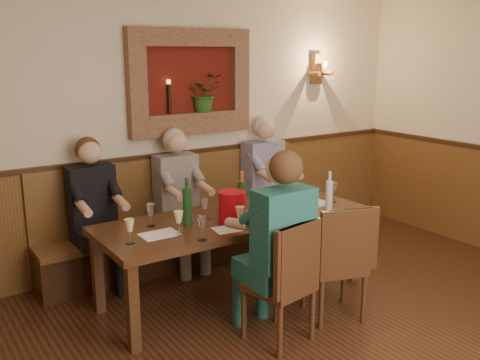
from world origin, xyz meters
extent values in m
cube|color=beige|center=(0.00, 3.00, 1.40)|extent=(6.00, 0.04, 2.80)
cube|color=brown|center=(0.00, 2.98, 0.55)|extent=(6.00, 0.04, 1.10)
cube|color=#381E0F|center=(0.00, 2.98, 1.12)|extent=(6.02, 0.06, 0.05)
cube|color=#59140C|center=(0.20, 2.98, 1.85)|extent=(1.00, 0.02, 0.70)
cube|color=#94654B|center=(0.20, 2.94, 2.29)|extent=(1.36, 0.12, 0.18)
cube|color=#94654B|center=(0.20, 2.94, 1.41)|extent=(1.36, 0.12, 0.18)
cube|color=#94654B|center=(-0.39, 2.94, 1.85)|extent=(0.18, 0.12, 0.70)
cube|color=#94654B|center=(0.79, 2.94, 1.85)|extent=(0.18, 0.12, 0.70)
cube|color=#94654B|center=(0.20, 2.94, 1.52)|extent=(1.00, 0.14, 0.04)
imported|color=#25501B|center=(0.35, 2.94, 1.74)|extent=(0.35, 0.30, 0.39)
cylinder|color=black|center=(-0.05, 2.94, 1.69)|extent=(0.03, 0.03, 0.30)
cylinder|color=#FFBF59|center=(-0.05, 2.94, 1.86)|extent=(0.04, 0.04, 0.04)
cube|color=brown|center=(1.90, 2.95, 1.95)|extent=(0.12, 0.08, 0.35)
cylinder|color=brown|center=(1.80, 2.88, 1.90)|extent=(0.05, 0.18, 0.05)
cylinder|color=brown|center=(2.00, 2.88, 1.90)|extent=(0.05, 0.18, 0.05)
cylinder|color=#FFBF59|center=(1.90, 2.82, 2.00)|extent=(0.06, 0.06, 0.06)
cube|color=#3B1C11|center=(0.00, 1.85, 0.72)|extent=(2.40, 0.90, 0.06)
cube|color=#3B1C11|center=(-1.12, 1.48, 0.34)|extent=(0.08, 0.08, 0.69)
cube|color=#3B1C11|center=(1.12, 1.48, 0.34)|extent=(0.08, 0.08, 0.69)
cube|color=#3B1C11|center=(-1.12, 2.22, 0.34)|extent=(0.08, 0.08, 0.69)
cube|color=#3B1C11|center=(1.12, 2.22, 0.34)|extent=(0.08, 0.08, 0.69)
cube|color=#381E0F|center=(0.00, 2.76, 0.20)|extent=(3.00, 0.40, 0.40)
cube|color=brown|center=(0.00, 2.76, 0.42)|extent=(3.00, 0.45, 0.06)
cube|color=brown|center=(0.00, 2.95, 0.78)|extent=(3.00, 0.06, 0.66)
cube|color=#3B1C11|center=(-0.14, 1.03, 0.21)|extent=(0.48, 0.48, 0.41)
cube|color=#3B1C11|center=(-0.14, 1.03, 0.44)|extent=(0.50, 0.50, 0.05)
cube|color=#3B1C11|center=(-0.11, 0.83, 0.72)|extent=(0.43, 0.12, 0.51)
cube|color=#3B1C11|center=(0.48, 1.08, 0.21)|extent=(0.52, 0.52, 0.41)
cube|color=#3B1C11|center=(0.48, 1.08, 0.44)|extent=(0.55, 0.55, 0.05)
cube|color=#3B1C11|center=(0.41, 0.89, 0.72)|extent=(0.42, 0.18, 0.51)
cube|color=black|center=(-0.95, 2.61, 0.23)|extent=(0.41, 0.43, 0.45)
cube|color=black|center=(-0.95, 2.78, 0.88)|extent=(0.41, 0.22, 0.54)
sphere|color=#D8A384|center=(-0.95, 2.74, 1.28)|extent=(0.21, 0.21, 0.21)
sphere|color=#4C2D19|center=(-0.95, 2.79, 1.30)|extent=(0.23, 0.23, 0.23)
cube|color=#605C58|center=(-0.08, 2.61, 0.23)|extent=(0.42, 0.44, 0.45)
cube|color=#605C58|center=(-0.08, 2.78, 0.88)|extent=(0.42, 0.22, 0.55)
sphere|color=#D8A384|center=(-0.08, 2.74, 1.29)|extent=(0.21, 0.21, 0.21)
sphere|color=#B2B2B2|center=(-0.08, 2.79, 1.31)|extent=(0.23, 0.23, 0.23)
cube|color=navy|center=(1.00, 2.60, 0.23)|extent=(0.44, 0.46, 0.45)
cube|color=navy|center=(1.00, 2.78, 0.91)|extent=(0.44, 0.23, 0.58)
sphere|color=#D8A384|center=(1.00, 2.74, 1.33)|extent=(0.22, 0.22, 0.22)
sphere|color=#B2B2B2|center=(1.00, 2.79, 1.35)|extent=(0.24, 0.24, 0.24)
cube|color=#194657|center=(-0.14, 1.16, 0.23)|extent=(0.45, 0.47, 0.45)
cube|color=#194657|center=(-0.14, 0.98, 0.91)|extent=(0.45, 0.23, 0.58)
sphere|color=#D8A384|center=(-0.14, 1.02, 1.34)|extent=(0.22, 0.22, 0.22)
sphere|color=#4C2D19|center=(-0.14, 0.97, 1.36)|extent=(0.24, 0.24, 0.24)
cylinder|color=red|center=(-0.11, 1.71, 0.88)|extent=(0.27, 0.27, 0.27)
cylinder|color=#19471E|center=(0.05, 1.80, 0.91)|extent=(0.09, 0.09, 0.31)
cylinder|color=#D74E17|center=(0.05, 1.80, 1.11)|extent=(0.04, 0.04, 0.09)
cylinder|color=#19471E|center=(-0.45, 1.85, 0.90)|extent=(0.09, 0.09, 0.31)
cylinder|color=#19471E|center=(-0.45, 1.85, 1.10)|extent=(0.04, 0.04, 0.09)
cylinder|color=silver|center=(0.84, 1.55, 0.88)|extent=(0.07, 0.07, 0.26)
cylinder|color=silver|center=(0.84, 1.55, 1.05)|extent=(0.03, 0.03, 0.09)
cube|color=white|center=(-0.75, 1.77, 0.75)|extent=(0.30, 0.21, 0.00)
cube|color=white|center=(0.09, 1.77, 0.75)|extent=(0.36, 0.30, 0.00)
cube|color=white|center=(0.86, 1.74, 0.75)|extent=(0.29, 0.23, 0.00)
cube|color=white|center=(-0.22, 1.57, 0.75)|extent=(0.29, 0.23, 0.00)
camera|label=1|loc=(-2.45, -1.89, 2.15)|focal=40.00mm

